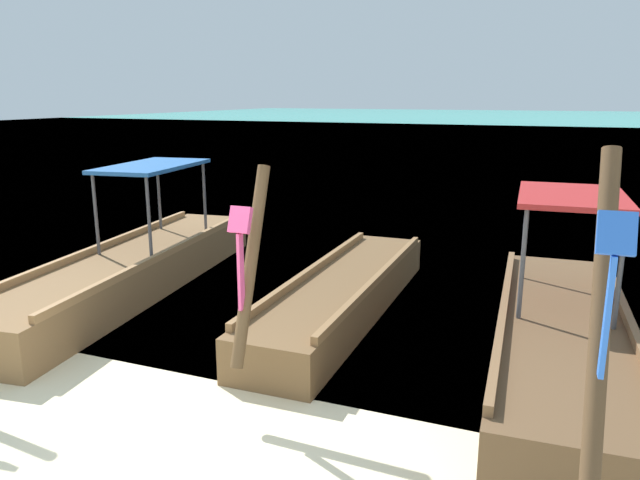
# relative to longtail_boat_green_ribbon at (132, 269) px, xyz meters

# --- Properties ---
(sea_water) EXTENTS (120.00, 120.00, 0.00)m
(sea_water) POSITION_rel_longtail_boat_green_ribbon_xyz_m (3.20, 57.85, -0.35)
(sea_water) COLOR #2DB29E
(sea_water) RESTS_ON ground
(longtail_boat_green_ribbon) EXTENTS (2.04, 6.75, 2.39)m
(longtail_boat_green_ribbon) POSITION_rel_longtail_boat_green_ribbon_xyz_m (0.00, 0.00, 0.00)
(longtail_boat_green_ribbon) COLOR brown
(longtail_boat_green_ribbon) RESTS_ON ground
(longtail_boat_pink_ribbon) EXTENTS (1.11, 5.63, 2.33)m
(longtail_boat_pink_ribbon) POSITION_rel_longtail_boat_green_ribbon_xyz_m (3.38, 0.26, -0.07)
(longtail_boat_pink_ribbon) COLOR brown
(longtail_boat_pink_ribbon) RESTS_ON ground
(longtail_boat_blue_ribbon) EXTENTS (1.58, 5.92, 2.67)m
(longtail_boat_blue_ribbon) POSITION_rel_longtail_boat_green_ribbon_xyz_m (6.20, -0.56, 0.01)
(longtail_boat_blue_ribbon) COLOR brown
(longtail_boat_blue_ribbon) RESTS_ON ground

